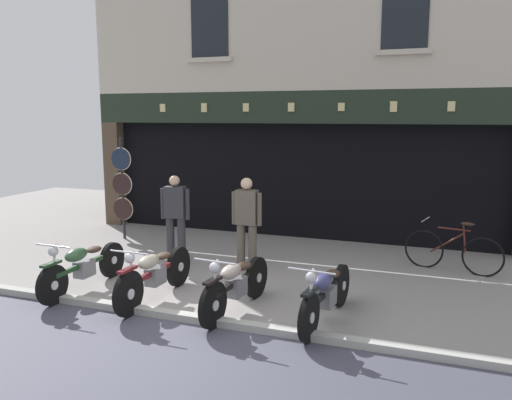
# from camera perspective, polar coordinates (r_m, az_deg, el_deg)

# --- Properties ---
(ground) EXTENTS (21.94, 22.00, 0.18)m
(ground) POSITION_cam_1_polar(r_m,az_deg,el_deg) (6.44, -11.92, -16.78)
(ground) COLOR gray
(shop_facade) EXTENTS (10.24, 4.42, 6.30)m
(shop_facade) POSITION_cam_1_polar(r_m,az_deg,el_deg) (13.28, 6.42, 4.75)
(shop_facade) COLOR black
(shop_facade) RESTS_ON ground
(motorcycle_left) EXTENTS (0.62, 2.04, 0.91)m
(motorcycle_left) POSITION_cam_1_polar(r_m,az_deg,el_deg) (8.69, -18.66, -6.90)
(motorcycle_left) COLOR black
(motorcycle_left) RESTS_ON ground
(motorcycle_center_left) EXTENTS (0.62, 2.05, 0.92)m
(motorcycle_center_left) POSITION_cam_1_polar(r_m,az_deg,el_deg) (7.96, -11.21, -7.97)
(motorcycle_center_left) COLOR black
(motorcycle_center_left) RESTS_ON ground
(motorcycle_center) EXTENTS (0.62, 1.93, 0.92)m
(motorcycle_center) POSITION_cam_1_polar(r_m,az_deg,el_deg) (7.37, -2.28, -9.27)
(motorcycle_center) COLOR black
(motorcycle_center) RESTS_ON ground
(motorcycle_center_right) EXTENTS (0.62, 1.97, 0.91)m
(motorcycle_center_right) POSITION_cam_1_polar(r_m,az_deg,el_deg) (7.08, 7.78, -10.20)
(motorcycle_center_right) COLOR black
(motorcycle_center_right) RESTS_ON ground
(salesman_left) EXTENTS (0.55, 0.28, 1.68)m
(salesman_left) POSITION_cam_1_polar(r_m,az_deg,el_deg) (9.67, -8.94, -1.71)
(salesman_left) COLOR #2D2D33
(salesman_left) RESTS_ON ground
(shopkeeper_center) EXTENTS (0.56, 0.25, 1.69)m
(shopkeeper_center) POSITION_cam_1_polar(r_m,az_deg,el_deg) (9.15, -1.04, -2.20)
(shopkeeper_center) COLOR brown
(shopkeeper_center) RESTS_ON ground
(tyre_sign_pole) EXTENTS (0.51, 0.06, 2.29)m
(tyre_sign_pole) POSITION_cam_1_polar(r_m,az_deg,el_deg) (11.88, -14.65, 1.66)
(tyre_sign_pole) COLOR #232328
(tyre_sign_pole) RESTS_ON ground
(advert_board_near) EXTENTS (0.84, 0.03, 0.98)m
(advert_board_near) POSITION_cam_1_polar(r_m,az_deg,el_deg) (11.32, 16.60, 3.27)
(advert_board_near) COLOR beige
(leaning_bicycle) EXTENTS (1.69, 0.57, 0.95)m
(leaning_bicycle) POSITION_cam_1_polar(r_m,az_deg,el_deg) (9.88, 21.06, -5.31)
(leaning_bicycle) COLOR black
(leaning_bicycle) RESTS_ON ground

